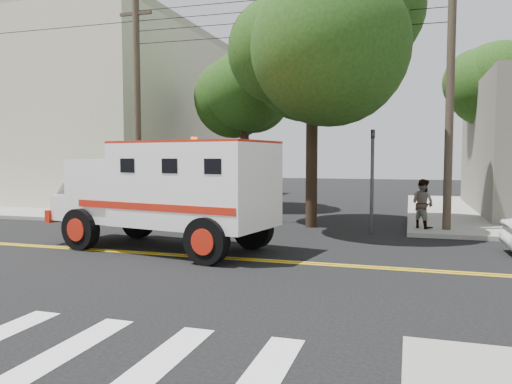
% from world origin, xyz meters
% --- Properties ---
extents(ground, '(100.00, 100.00, 0.00)m').
position_xyz_m(ground, '(0.00, 0.00, 0.00)').
color(ground, black).
rests_on(ground, ground).
extents(sidewalk_nw, '(17.00, 17.00, 0.15)m').
position_xyz_m(sidewalk_nw, '(-13.50, 13.50, 0.07)').
color(sidewalk_nw, gray).
rests_on(sidewalk_nw, ground).
extents(building_left, '(16.00, 14.00, 10.00)m').
position_xyz_m(building_left, '(-15.50, 15.00, 5.15)').
color(building_left, beige).
rests_on(building_left, sidewalk_nw).
extents(utility_pole_left, '(0.28, 0.28, 9.00)m').
position_xyz_m(utility_pole_left, '(-5.60, 6.00, 4.50)').
color(utility_pole_left, '#382D23').
rests_on(utility_pole_left, ground).
extents(utility_pole_right, '(0.28, 0.28, 9.00)m').
position_xyz_m(utility_pole_right, '(6.30, 6.20, 4.50)').
color(utility_pole_right, '#382D23').
rests_on(utility_pole_right, ground).
extents(tree_main, '(6.08, 5.70, 9.85)m').
position_xyz_m(tree_main, '(1.94, 6.21, 7.20)').
color(tree_main, black).
rests_on(tree_main, ground).
extents(tree_left, '(4.48, 4.20, 7.70)m').
position_xyz_m(tree_left, '(-2.68, 11.79, 5.73)').
color(tree_left, black).
rests_on(tree_left, ground).
extents(tree_right, '(4.80, 4.50, 8.20)m').
position_xyz_m(tree_right, '(8.84, 15.77, 6.09)').
color(tree_right, black).
rests_on(tree_right, ground).
extents(traffic_signal, '(0.15, 0.18, 3.60)m').
position_xyz_m(traffic_signal, '(3.80, 5.60, 2.23)').
color(traffic_signal, '#3F3F42').
rests_on(traffic_signal, ground).
extents(accessibility_sign, '(0.45, 0.10, 2.02)m').
position_xyz_m(accessibility_sign, '(-6.20, 6.17, 1.37)').
color(accessibility_sign, '#3F3F42').
rests_on(accessibility_sign, ground).
extents(palm_planter, '(3.52, 2.63, 2.36)m').
position_xyz_m(palm_planter, '(-7.44, 6.62, 1.65)').
color(palm_planter, '#1E3314').
rests_on(palm_planter, sidewalk_nw).
extents(armored_truck, '(7.11, 3.74, 3.08)m').
position_xyz_m(armored_truck, '(-1.50, 0.70, 1.75)').
color(armored_truck, white).
rests_on(armored_truck, ground).
extents(pedestrian_b, '(1.07, 1.05, 1.73)m').
position_xyz_m(pedestrian_b, '(5.50, 6.31, 1.02)').
color(pedestrian_b, gray).
rests_on(pedestrian_b, sidewalk_ne).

